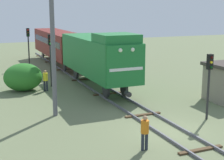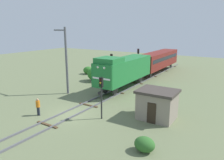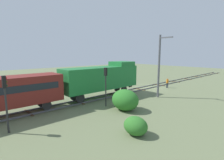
% 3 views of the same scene
% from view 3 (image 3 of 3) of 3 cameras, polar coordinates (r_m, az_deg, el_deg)
% --- Properties ---
extents(ground_plane, '(104.00, 104.00, 0.00)m').
position_cam_3_polar(ground_plane, '(31.67, 12.13, -2.29)').
color(ground_plane, '#66704C').
extents(railway_track, '(2.40, 69.33, 0.16)m').
position_cam_3_polar(railway_track, '(31.66, 12.13, -2.16)').
color(railway_track, '#595960').
rests_on(railway_track, ground).
extents(locomotive, '(2.90, 11.60, 4.60)m').
position_cam_3_polar(locomotive, '(23.45, -3.18, 0.92)').
color(locomotive, '#1E7233').
rests_on(locomotive, railway_track).
extents(traffic_signal_near, '(0.32, 0.34, 3.94)m').
position_cam_3_polar(traffic_signal_near, '(32.64, 6.92, 3.04)').
color(traffic_signal_near, '#262628').
rests_on(traffic_signal_near, ground).
extents(traffic_signal_mid, '(0.32, 0.34, 4.39)m').
position_cam_3_polar(traffic_signal_mid, '(19.40, -2.04, 0.08)').
color(traffic_signal_mid, '#262628').
rests_on(traffic_signal_mid, ground).
extents(traffic_signal_far, '(0.32, 0.34, 4.37)m').
position_cam_3_polar(traffic_signal_far, '(15.00, -31.48, -3.87)').
color(traffic_signal_far, '#262628').
rests_on(traffic_signal_far, ground).
extents(worker_near_track, '(0.38, 0.38, 1.70)m').
position_cam_3_polar(worker_near_track, '(31.72, 17.62, -0.67)').
color(worker_near_track, '#262B38').
rests_on(worker_near_track, ground).
extents(worker_by_signal, '(0.38, 0.38, 1.70)m').
position_cam_3_polar(worker_by_signal, '(20.18, 2.60, -5.52)').
color(worker_by_signal, '#262B38').
rests_on(worker_by_signal, ground).
extents(catenary_mast, '(1.94, 0.28, 8.34)m').
position_cam_3_polar(catenary_mast, '(24.15, 15.21, 4.77)').
color(catenary_mast, '#595960').
rests_on(catenary_mast, ground).
extents(relay_hut, '(3.50, 2.90, 2.74)m').
position_cam_3_polar(relay_hut, '(33.89, -1.73, 1.00)').
color(relay_hut, gray).
rests_on(relay_hut, ground).
extents(bush_near, '(3.06, 2.50, 2.22)m').
position_cam_3_polar(bush_near, '(18.48, 4.30, -6.50)').
color(bush_near, '#2B7126').
rests_on(bush_near, ground).
extents(bush_mid, '(1.90, 1.55, 1.38)m').
position_cam_3_polar(bush_mid, '(13.36, 7.69, -14.60)').
color(bush_mid, '#2D6D26').
rests_on(bush_mid, ground).
extents(bush_far, '(1.45, 1.19, 1.06)m').
position_cam_3_polar(bush_far, '(38.88, 3.49, 0.71)').
color(bush_far, '#2D6126').
rests_on(bush_far, ground).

